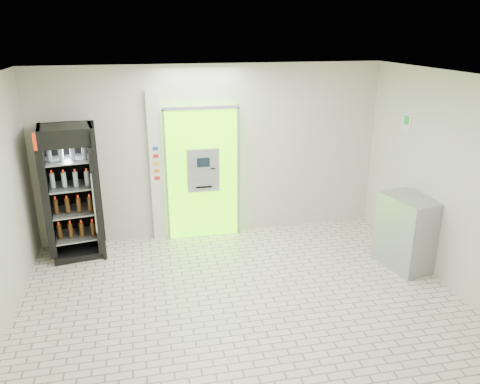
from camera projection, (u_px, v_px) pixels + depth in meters
name	position (u px, v px, depth m)	size (l,w,h in m)	color
ground	(244.00, 306.00, 6.31)	(6.00, 6.00, 0.00)	beige
room_shell	(244.00, 176.00, 5.70)	(6.00, 6.00, 6.00)	beige
atm_assembly	(202.00, 173.00, 8.11)	(1.30, 0.24, 2.33)	#65FF01
pillar	(156.00, 168.00, 7.94)	(0.22, 0.11, 2.60)	silver
beverage_cooler	(73.00, 194.00, 7.48)	(0.91, 0.85, 2.14)	black
steel_cabinet	(407.00, 232.00, 7.20)	(0.73, 0.95, 1.14)	#98999E
exit_sign	(407.00, 122.00, 7.49)	(0.02, 0.22, 0.26)	white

